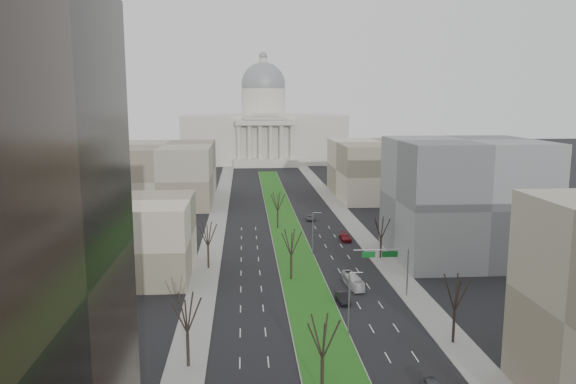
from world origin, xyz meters
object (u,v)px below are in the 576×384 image
car_black (343,298)px  car_red (345,237)px  car_grey_far (311,218)px  box_van (353,281)px

car_black → car_red: car_red is taller
car_grey_far → box_van: (0.87, -54.10, 0.45)m
car_black → box_van: box_van is taller
car_black → box_van: 7.74m
car_grey_far → box_van: size_ratio=0.59×
car_red → car_grey_far: size_ratio=1.19×
car_black → car_grey_far: bearing=85.2°
car_red → car_grey_far: car_red is taller
car_black → box_van: bearing=63.9°
car_black → car_grey_far: car_black is taller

